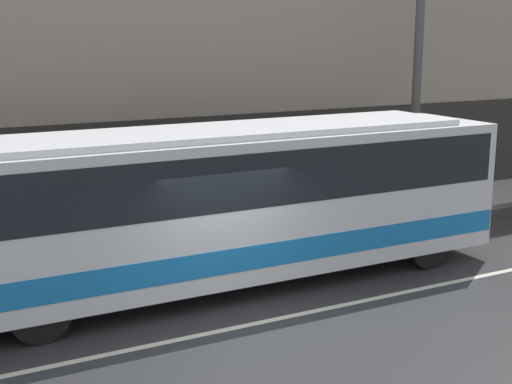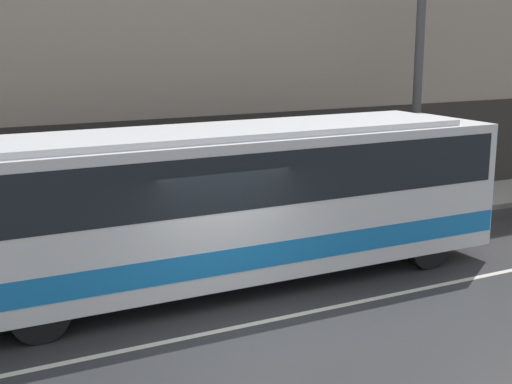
% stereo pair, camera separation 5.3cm
% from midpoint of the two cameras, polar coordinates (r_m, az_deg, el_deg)
% --- Properties ---
extents(ground_plane, '(60.00, 60.00, 0.00)m').
position_cam_midpoint_polar(ground_plane, '(12.31, -0.85, -10.62)').
color(ground_plane, '#2D2D30').
extents(sidewalk, '(60.00, 2.47, 0.15)m').
position_cam_midpoint_polar(sidewalk, '(16.85, -8.96, -4.05)').
color(sidewalk, '#A09E99').
rests_on(sidewalk, ground_plane).
extents(building_facade, '(60.00, 0.35, 11.47)m').
position_cam_midpoint_polar(building_facade, '(17.49, -11.10, 14.59)').
color(building_facade, gray).
rests_on(building_facade, ground_plane).
extents(lane_stripe, '(54.00, 0.14, 0.01)m').
position_cam_midpoint_polar(lane_stripe, '(12.31, -0.85, -10.61)').
color(lane_stripe, beige).
rests_on(lane_stripe, ground_plane).
extents(transit_bus, '(12.00, 2.48, 3.10)m').
position_cam_midpoint_polar(transit_bus, '(13.66, -3.31, -0.56)').
color(transit_bus, silver).
rests_on(transit_bus, ground_plane).
extents(utility_pole_near, '(0.24, 0.24, 6.55)m').
position_cam_midpoint_polar(utility_pole_near, '(19.64, 12.64, 8.11)').
color(utility_pole_near, '#4C4C4F').
rests_on(utility_pole_near, sidewalk).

